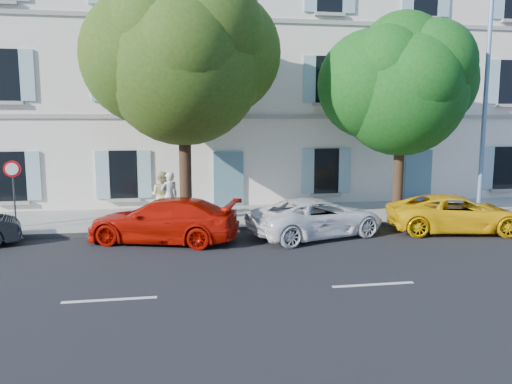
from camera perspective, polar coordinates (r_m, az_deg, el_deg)
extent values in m
plane|color=black|center=(15.85, 7.62, -5.88)|extent=(90.00, 90.00, 0.00)
cube|color=#A09E96|center=(20.03, 3.85, -2.65)|extent=(36.00, 4.50, 0.15)
cube|color=#9E998E|center=(17.97, 5.47, -3.91)|extent=(36.00, 0.16, 0.16)
cube|color=white|center=(25.39, 0.88, 13.08)|extent=(28.00, 7.00, 12.00)
imported|color=#B71105|center=(16.09, -10.56, -3.19)|extent=(5.18, 3.39, 1.40)
imported|color=white|center=(16.68, 6.96, -2.90)|extent=(5.06, 3.45, 1.29)
imported|color=yellow|center=(18.60, 21.92, -2.30)|extent=(4.92, 2.92, 1.28)
cylinder|color=#3A2819|center=(18.15, -8.06, 1.97)|extent=(0.44, 0.44, 3.49)
ellipsoid|color=#3B5D17|center=(18.14, -8.31, 14.11)|extent=(5.58, 5.58, 6.14)
cylinder|color=#3A2819|center=(19.85, 15.93, 1.49)|extent=(0.39, 0.39, 2.95)
ellipsoid|color=#1C661A|center=(19.76, 16.30, 10.96)|extent=(4.80, 4.80, 5.28)
cylinder|color=#383A3D|center=(18.41, -25.87, -1.00)|extent=(0.05, 0.05, 2.01)
cylinder|color=red|center=(18.26, -26.11, 2.38)|extent=(0.55, 0.08, 0.55)
cylinder|color=#7293BF|center=(21.10, 24.70, 8.82)|extent=(0.17, 0.17, 8.38)
imported|color=white|center=(18.69, -9.86, -0.49)|extent=(0.77, 0.65, 1.81)
imported|color=#D4C988|center=(18.93, -10.71, -0.40)|extent=(1.08, 0.98, 1.81)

